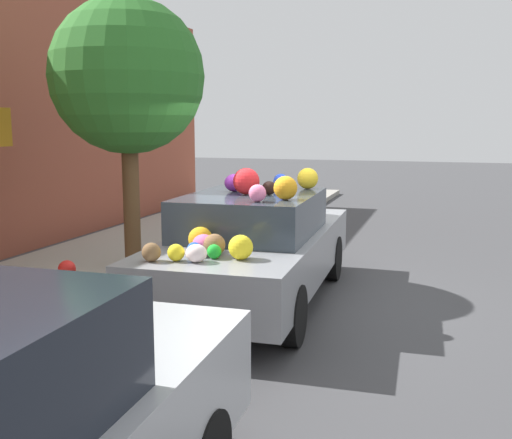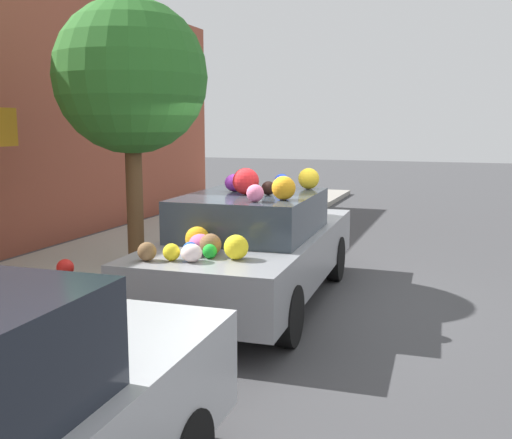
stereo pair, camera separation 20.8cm
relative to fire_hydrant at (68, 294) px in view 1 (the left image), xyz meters
The scene contains 5 objects.
ground_plane 2.43m from the fire_hydrant, 40.45° to the right, with size 60.00×60.00×0.00m, color #424244.
sidewalk_curb 2.19m from the fire_hydrant, 32.38° to the left, with size 24.00×3.20×0.13m.
street_tree 3.53m from the fire_hydrant, 14.54° to the left, with size 2.18×2.18×3.84m.
fire_hydrant is the anchor object (origin of this frame).
art_car 2.32m from the fire_hydrant, 39.69° to the right, with size 4.42×1.83×1.71m.
Camera 1 is at (-6.95, -2.14, 2.22)m, focal length 42.00 mm.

